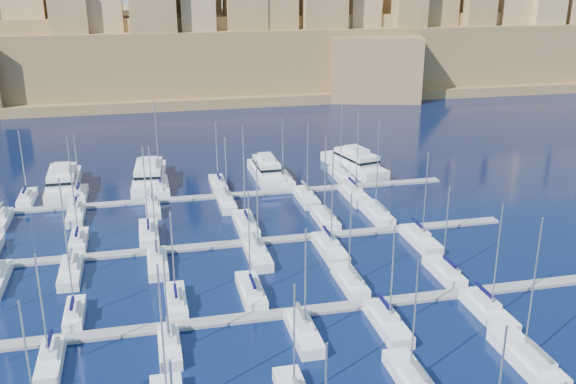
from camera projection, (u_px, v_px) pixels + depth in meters
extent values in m
plane|color=black|center=(256.00, 273.00, 87.69)|extent=(600.00, 600.00, 0.00)
cube|color=slate|center=(274.00, 315.00, 76.57)|extent=(84.00, 2.00, 0.40)
cube|color=slate|center=(244.00, 243.00, 96.83)|extent=(84.00, 2.00, 0.40)
cube|color=slate|center=(225.00, 196.00, 117.10)|extent=(84.00, 2.00, 0.40)
cylinder|color=#9EA0A8|center=(28.00, 364.00, 54.58)|extent=(0.18, 0.18, 12.09)
cylinder|color=#9EA0A8|center=(162.00, 336.00, 56.88)|extent=(0.18, 0.18, 14.09)
cylinder|color=#9EA0A8|center=(294.00, 338.00, 59.21)|extent=(0.18, 0.18, 11.22)
cube|color=silver|center=(412.00, 381.00, 63.68)|extent=(2.81, 9.38, 1.67)
cube|color=silver|center=(416.00, 376.00, 62.43)|extent=(1.97, 4.22, 0.70)
cylinder|color=#9EA0A8|center=(414.00, 317.00, 61.86)|extent=(0.18, 0.18, 12.15)
cube|color=#595B60|center=(419.00, 370.00, 61.66)|extent=(0.35, 3.75, 0.35)
cube|color=silver|center=(526.00, 360.00, 67.08)|extent=(3.23, 10.75, 1.74)
cube|color=silver|center=(534.00, 355.00, 65.69)|extent=(2.26, 4.84, 0.70)
cylinder|color=#9EA0A8|center=(533.00, 286.00, 64.86)|extent=(0.18, 0.18, 14.91)
cube|color=#595B60|center=(538.00, 349.00, 64.85)|extent=(0.35, 4.30, 0.35)
cube|color=silver|center=(75.00, 315.00, 75.89)|extent=(2.20, 7.34, 1.57)
cube|color=silver|center=(73.00, 310.00, 74.85)|extent=(1.54, 3.30, 0.70)
cylinder|color=#9EA0A8|center=(70.00, 271.00, 74.38)|extent=(0.18, 0.18, 9.78)
cube|color=black|center=(72.00, 303.00, 74.17)|extent=(0.35, 2.93, 0.35)
cube|color=silver|center=(176.00, 302.00, 78.85)|extent=(2.50, 8.33, 1.62)
cube|color=silver|center=(176.00, 297.00, 77.71)|extent=(1.75, 3.75, 0.70)
cylinder|color=#9EA0A8|center=(173.00, 254.00, 77.18)|extent=(0.18, 0.18, 10.95)
cube|color=black|center=(176.00, 291.00, 76.98)|extent=(0.35, 3.33, 0.35)
cube|color=silver|center=(251.00, 292.00, 81.25)|extent=(2.77, 9.22, 1.66)
cube|color=silver|center=(252.00, 287.00, 80.02)|extent=(1.94, 4.15, 0.70)
cylinder|color=#9EA0A8|center=(249.00, 240.00, 79.40)|extent=(0.18, 0.18, 12.28)
cube|color=black|center=(253.00, 281.00, 79.25)|extent=(0.35, 3.69, 0.35)
cube|color=silver|center=(350.00, 282.00, 83.88)|extent=(2.68, 8.93, 1.65)
cube|color=silver|center=(352.00, 277.00, 82.68)|extent=(1.88, 4.02, 0.70)
cylinder|color=#9EA0A8|center=(350.00, 235.00, 82.15)|extent=(0.18, 0.18, 11.45)
cube|color=#595B60|center=(353.00, 271.00, 81.92)|extent=(0.35, 3.57, 0.35)
cube|color=silver|center=(444.00, 273.00, 86.55)|extent=(2.58, 8.61, 1.63)
cube|color=silver|center=(447.00, 268.00, 85.37)|extent=(1.81, 3.88, 0.70)
cylinder|color=#9EA0A8|center=(446.00, 227.00, 84.84)|extent=(0.18, 0.18, 11.26)
cube|color=black|center=(450.00, 262.00, 84.63)|extent=(0.35, 3.44, 0.35)
cube|color=silver|center=(51.00, 363.00, 66.66)|extent=(2.39, 7.96, 1.60)
cube|color=silver|center=(50.00, 349.00, 67.01)|extent=(1.67, 3.58, 0.70)
cylinder|color=#9EA0A8|center=(42.00, 308.00, 64.10)|extent=(0.18, 0.18, 11.82)
cube|color=black|center=(49.00, 338.00, 67.04)|extent=(0.35, 3.18, 0.35)
cube|color=silver|center=(170.00, 348.00, 69.31)|extent=(2.34, 7.81, 1.59)
cube|color=silver|center=(169.00, 335.00, 69.65)|extent=(1.64, 3.52, 0.70)
cylinder|color=#9EA0A8|center=(166.00, 297.00, 66.86)|extent=(0.18, 0.18, 11.20)
cube|color=#595B60|center=(168.00, 325.00, 69.67)|extent=(0.35, 3.13, 0.35)
cube|color=silver|center=(304.00, 334.00, 71.88)|extent=(2.70, 9.01, 1.65)
cube|color=silver|center=(302.00, 321.00, 72.32)|extent=(1.89, 4.05, 0.70)
cylinder|color=#9EA0A8|center=(305.00, 281.00, 69.21)|extent=(0.18, 0.18, 12.15)
cube|color=#595B60|center=(301.00, 311.00, 72.40)|extent=(0.35, 3.60, 0.35)
cube|color=silver|center=(388.00, 325.00, 73.79)|extent=(2.82, 9.39, 1.67)
cube|color=silver|center=(385.00, 312.00, 74.27)|extent=(1.97, 4.23, 0.70)
cylinder|color=#9EA0A8|center=(392.00, 274.00, 71.19)|extent=(0.18, 0.18, 11.61)
cube|color=black|center=(384.00, 302.00, 74.36)|extent=(0.35, 3.76, 0.35)
cube|color=silver|center=(488.00, 313.00, 76.39)|extent=(2.88, 9.59, 1.68)
cube|color=silver|center=(485.00, 300.00, 76.88)|extent=(2.01, 4.32, 0.70)
cylinder|color=#9EA0A8|center=(497.00, 258.00, 73.52)|extent=(0.18, 0.18, 13.15)
cube|color=black|center=(484.00, 290.00, 76.98)|extent=(0.35, 3.84, 0.35)
cube|color=silver|center=(79.00, 242.00, 96.29)|extent=(2.45, 8.18, 1.61)
cube|color=silver|center=(78.00, 237.00, 95.16)|extent=(1.72, 3.68, 0.70)
cylinder|color=#9EA0A8|center=(75.00, 204.00, 94.73)|extent=(0.18, 0.18, 10.24)
cube|color=black|center=(77.00, 232.00, 94.44)|extent=(0.35, 3.27, 0.35)
cube|color=silver|center=(149.00, 234.00, 99.10)|extent=(2.87, 9.56, 1.68)
cube|color=silver|center=(149.00, 229.00, 97.83)|extent=(2.01, 4.30, 0.70)
cylinder|color=#9EA0A8|center=(145.00, 189.00, 97.14)|extent=(0.18, 0.18, 12.96)
cube|color=black|center=(148.00, 224.00, 97.04)|extent=(0.35, 3.82, 0.35)
cube|color=silver|center=(246.00, 225.00, 102.56)|extent=(3.04, 10.12, 1.71)
cube|color=silver|center=(246.00, 221.00, 101.23)|extent=(2.13, 4.55, 0.70)
cylinder|color=#9EA0A8|center=(244.00, 174.00, 100.25)|extent=(0.18, 0.18, 15.25)
cube|color=black|center=(247.00, 215.00, 100.42)|extent=(0.35, 4.05, 0.35)
cube|color=silver|center=(325.00, 220.00, 104.90)|extent=(2.76, 9.19, 1.66)
cube|color=silver|center=(327.00, 215.00, 103.67)|extent=(1.93, 4.14, 0.70)
cylinder|color=#9EA0A8|center=(325.00, 176.00, 102.94)|extent=(0.18, 0.18, 12.97)
cube|color=#595B60|center=(328.00, 210.00, 102.90)|extent=(0.35, 3.68, 0.35)
cube|color=silver|center=(376.00, 214.00, 107.18)|extent=(3.00, 10.00, 1.70)
cube|color=silver|center=(379.00, 210.00, 105.86)|extent=(2.10, 4.50, 0.70)
cylinder|color=#9EA0A8|center=(378.00, 166.00, 104.94)|extent=(0.18, 0.18, 14.80)
cube|color=#595B60|center=(380.00, 205.00, 105.06)|extent=(0.35, 4.00, 0.35)
cube|color=silver|center=(71.00, 273.00, 86.33)|extent=(2.80, 9.32, 1.67)
cube|color=silver|center=(71.00, 262.00, 86.80)|extent=(1.96, 4.19, 0.70)
cylinder|color=#9EA0A8|center=(64.00, 225.00, 83.54)|extent=(0.18, 0.18, 12.76)
cube|color=#595B60|center=(70.00, 254.00, 86.89)|extent=(0.35, 3.73, 0.35)
cube|color=silver|center=(158.00, 265.00, 88.91)|extent=(2.70, 8.99, 1.65)
cube|color=silver|center=(157.00, 254.00, 89.36)|extent=(1.89, 4.05, 0.70)
cylinder|color=#9EA0A8|center=(155.00, 223.00, 86.40)|extent=(0.18, 0.18, 11.21)
cube|color=black|center=(156.00, 246.00, 89.43)|extent=(0.35, 3.60, 0.35)
cube|color=silver|center=(258.00, 256.00, 91.58)|extent=(2.89, 9.63, 1.68)
cube|color=silver|center=(256.00, 246.00, 92.07)|extent=(2.02, 4.33, 0.70)
cylinder|color=#9EA0A8|center=(257.00, 207.00, 88.65)|extent=(0.18, 0.18, 13.53)
cube|color=#595B60|center=(255.00, 238.00, 92.17)|extent=(0.35, 3.85, 0.35)
cube|color=silver|center=(330.00, 250.00, 93.59)|extent=(3.05, 10.16, 1.71)
cube|color=silver|center=(328.00, 239.00, 94.13)|extent=(2.13, 4.57, 0.70)
cylinder|color=#9EA0A8|center=(332.00, 199.00, 90.51)|extent=(0.18, 0.18, 14.23)
cube|color=black|center=(327.00, 231.00, 94.25)|extent=(0.35, 4.06, 0.35)
cube|color=silver|center=(421.00, 241.00, 96.70)|extent=(2.99, 9.95, 1.70)
cube|color=silver|center=(418.00, 231.00, 97.23)|extent=(2.09, 4.48, 0.70)
cylinder|color=#9EA0A8|center=(425.00, 196.00, 93.82)|extent=(0.18, 0.18, 13.10)
cube|color=black|center=(418.00, 223.00, 97.34)|extent=(0.35, 3.98, 0.35)
cube|color=silver|center=(27.00, 199.00, 114.49)|extent=(2.55, 8.51, 1.63)
cube|color=silver|center=(26.00, 194.00, 113.32)|extent=(1.79, 3.83, 0.70)
cylinder|color=#9EA0A8|center=(23.00, 163.00, 112.73)|extent=(0.18, 0.18, 11.56)
cube|color=black|center=(24.00, 189.00, 112.59)|extent=(0.35, 3.40, 0.35)
cube|color=silver|center=(80.00, 195.00, 116.34)|extent=(2.51, 8.38, 1.62)
cube|color=silver|center=(79.00, 191.00, 115.19)|extent=(1.76, 3.77, 0.70)
cylinder|color=#9EA0A8|center=(77.00, 163.00, 114.74)|extent=(0.18, 0.18, 10.51)
cube|color=black|center=(78.00, 186.00, 114.46)|extent=(0.35, 3.35, 0.35)
cube|color=silver|center=(160.00, 187.00, 120.39)|extent=(3.19, 10.64, 1.73)
cube|color=silver|center=(160.00, 183.00, 119.02)|extent=(2.23, 4.79, 0.70)
cylinder|color=#9EA0A8|center=(157.00, 142.00, 118.03)|extent=(0.18, 0.18, 15.71)
cube|color=black|center=(160.00, 179.00, 118.18)|extent=(0.35, 4.25, 0.35)
cube|color=silver|center=(218.00, 185.00, 121.93)|extent=(2.69, 8.98, 1.65)
cube|color=silver|center=(218.00, 181.00, 120.72)|extent=(1.88, 4.04, 0.70)
cylinder|color=#9EA0A8|center=(217.00, 151.00, 120.22)|extent=(0.18, 0.18, 11.36)
cube|color=black|center=(219.00, 176.00, 119.96)|extent=(0.35, 3.59, 0.35)
cube|color=silver|center=(283.00, 180.00, 124.73)|extent=(2.76, 9.20, 1.66)
cube|color=silver|center=(284.00, 176.00, 123.50)|extent=(1.93, 4.14, 0.70)
cylinder|color=#9EA0A8|center=(283.00, 147.00, 122.99)|extent=(0.18, 0.18, 11.59)
cube|color=#595B60|center=(285.00, 171.00, 122.73)|extent=(0.35, 3.68, 0.35)
cube|color=silver|center=(341.00, 176.00, 127.19)|extent=(2.75, 9.18, 1.66)
cube|color=silver|center=(343.00, 172.00, 125.96)|extent=(1.93, 4.13, 0.70)
cylinder|color=#9EA0A8|center=(341.00, 138.00, 125.09)|extent=(0.18, 0.18, 13.82)
cube|color=#595B60|center=(343.00, 167.00, 125.20)|extent=(0.35, 3.67, 0.35)
cube|color=silver|center=(1.00, 222.00, 104.13)|extent=(2.64, 8.81, 1.64)
cube|color=silver|center=(1.00, 213.00, 104.56)|extent=(1.85, 3.96, 0.70)
cube|color=#595B60|center=(0.00, 206.00, 104.62)|extent=(0.35, 3.52, 0.35)
cube|color=silver|center=(76.00, 216.00, 106.54)|extent=(2.68, 8.95, 1.65)
cube|color=silver|center=(76.00, 207.00, 106.98)|extent=(1.88, 4.03, 0.70)
cylinder|color=#9EA0A8|center=(71.00, 174.00, 103.71)|extent=(0.18, 0.18, 13.15)
cube|color=black|center=(75.00, 201.00, 107.05)|extent=(0.35, 3.58, 0.35)
cube|color=silver|center=(153.00, 209.00, 109.63)|extent=(2.41, 8.03, 1.60)
cube|color=silver|center=(152.00, 201.00, 110.00)|extent=(1.69, 3.61, 0.70)
cylinder|color=#9EA0A8|center=(151.00, 176.00, 107.29)|extent=(0.18, 0.18, 10.45)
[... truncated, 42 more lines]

